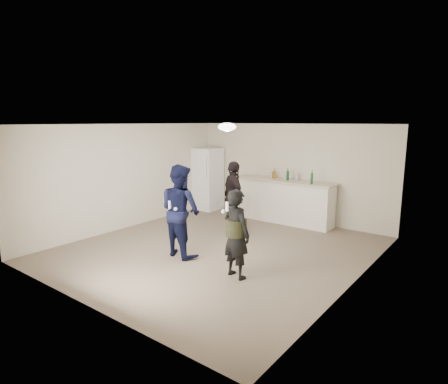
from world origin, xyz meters
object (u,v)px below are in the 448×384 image
Objects in this scene: fridge at (208,179)px; man at (180,210)px; woman at (236,234)px; spectator at (234,197)px; shaker at (272,175)px; counter at (283,202)px.

man is at bearing -57.75° from fridge.
woman is 2.57m from spectator.
woman is (1.48, -3.67, -0.43)m from shaker.
shaker is at bearing 166.62° from counter.
fridge is 2.47m from spectator.
spectator is at bearing -79.91° from man.
counter is at bearing -62.15° from woman.
spectator is at bearing -36.08° from fridge.
fridge is 1.08× the size of spectator.
spectator is at bearing -42.03° from woman.
fridge is at bearing -2.98° from spectator.
shaker is 3.48m from man.
man is at bearing -96.40° from counter.
fridge is 3.90m from man.
counter is 2.49m from fridge.
man is (0.02, -3.47, -0.29)m from shaker.
counter is 1.62m from spectator.
counter is at bearing -73.70° from spectator.
man is 1.48m from woman.
fridge is 1.20× the size of woman.
fridge reaches higher than woman.
fridge is 1.02× the size of man.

